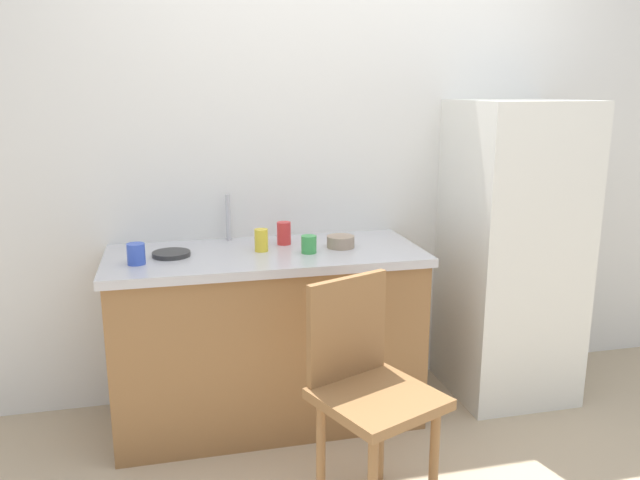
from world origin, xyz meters
The scene contains 12 objects.
back_wall centered at (0.00, 1.00, 1.27)m, with size 4.80×0.10×2.53m, color silver.
cabinet_base centered at (-0.40, 0.65, 0.40)m, with size 1.41×0.60×0.80m, color olive.
countertop centered at (-0.40, 0.65, 0.82)m, with size 1.45×0.64×0.04m, color #B7B7BC.
faucet centered at (-0.54, 0.90, 0.96)m, with size 0.02×0.02×0.23m, color #B7B7BC.
refrigerator centered at (0.88, 0.65, 0.76)m, with size 0.58×0.59×1.52m, color silver.
chair centered at (-0.14, -0.11, 0.50)m, with size 0.52×0.52×0.89m.
terracotta_bowl centered at (-0.04, 0.63, 0.87)m, with size 0.13×0.13×0.06m, color gray.
hotplate centered at (-0.82, 0.66, 0.85)m, with size 0.17×0.17×0.02m, color #2D2D2D.
cup_green centered at (-0.21, 0.57, 0.88)m, with size 0.07×0.07×0.08m, color green.
cup_red centered at (-0.29, 0.76, 0.90)m, with size 0.07×0.07×0.11m, color red.
cup_yellow centered at (-0.42, 0.65, 0.89)m, with size 0.06×0.06×0.10m, color yellow.
cup_blue centered at (-0.97, 0.56, 0.89)m, with size 0.08×0.08×0.09m, color blue.
Camera 1 is at (-0.81, -2.17, 1.58)m, focal length 35.46 mm.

